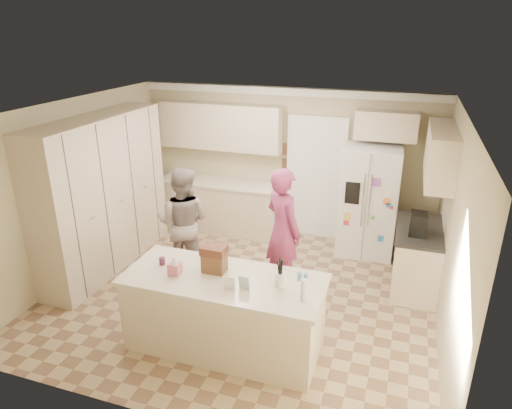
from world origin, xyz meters
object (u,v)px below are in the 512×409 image
(teen_girl, at_px, (283,230))
(tissue_box, at_px, (175,269))
(utensil_crock, at_px, (281,279))
(refrigerator, at_px, (368,202))
(coffee_maker, at_px, (418,224))
(dollhouse_body, at_px, (214,263))
(teen_boy, at_px, (183,222))
(island_base, at_px, (225,314))

(teen_girl, bearing_deg, tissue_box, 100.01)
(utensil_crock, relative_size, teen_girl, 0.08)
(refrigerator, distance_m, tissue_box, 3.59)
(refrigerator, height_order, coffee_maker, refrigerator)
(refrigerator, height_order, dollhouse_body, refrigerator)
(refrigerator, bearing_deg, coffee_maker, -57.65)
(teen_boy, height_order, teen_girl, teen_girl)
(teen_girl, bearing_deg, refrigerator, -86.45)
(utensil_crock, height_order, dollhouse_body, dollhouse_body)
(island_base, xyz_separation_m, utensil_crock, (0.65, 0.05, 0.56))
(coffee_maker, xyz_separation_m, tissue_box, (-2.60, -2.00, -0.07))
(island_base, relative_size, utensil_crock, 14.67)
(refrigerator, bearing_deg, teen_girl, -126.63)
(tissue_box, xyz_separation_m, teen_girl, (0.83, 1.59, -0.10))
(coffee_maker, xyz_separation_m, island_base, (-2.05, -1.90, -0.63))
(tissue_box, height_order, dollhouse_body, dollhouse_body)
(dollhouse_body, bearing_deg, utensil_crock, -3.58)
(island_base, relative_size, teen_boy, 1.30)
(coffee_maker, height_order, teen_girl, teen_girl)
(tissue_box, distance_m, teen_girl, 1.80)
(refrigerator, xyz_separation_m, coffee_maker, (0.75, -1.08, 0.17))
(dollhouse_body, bearing_deg, coffee_maker, 39.29)
(coffee_maker, height_order, tissue_box, coffee_maker)
(utensil_crock, height_order, tissue_box, utensil_crock)
(coffee_maker, height_order, island_base, coffee_maker)
(refrigerator, xyz_separation_m, dollhouse_body, (-1.45, -2.88, 0.14))
(island_base, bearing_deg, coffee_maker, 42.83)
(dollhouse_body, bearing_deg, tissue_box, -153.43)
(tissue_box, bearing_deg, dollhouse_body, 26.57)
(tissue_box, relative_size, teen_boy, 0.08)
(teen_boy, bearing_deg, refrigerator, -156.21)
(utensil_crock, relative_size, tissue_box, 1.07)
(refrigerator, relative_size, island_base, 0.82)
(refrigerator, bearing_deg, island_base, -115.98)
(coffee_maker, bearing_deg, refrigerator, 124.85)
(coffee_maker, distance_m, dollhouse_body, 2.84)
(dollhouse_body, relative_size, teen_boy, 0.15)
(island_base, xyz_separation_m, teen_girl, (0.28, 1.49, 0.46))
(teen_boy, bearing_deg, dollhouse_body, 121.12)
(refrigerator, relative_size, coffee_maker, 6.00)
(refrigerator, height_order, tissue_box, refrigerator)
(island_base, distance_m, dollhouse_body, 0.62)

